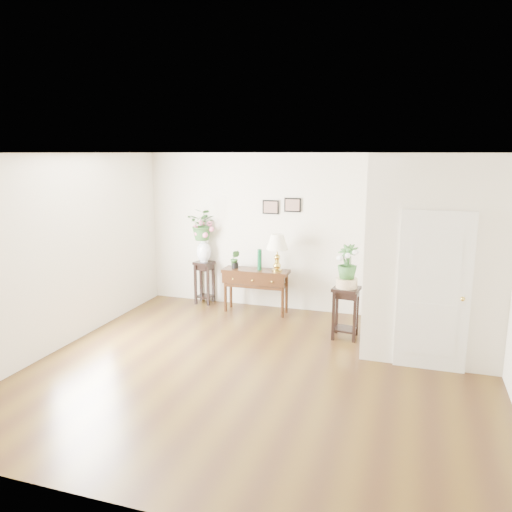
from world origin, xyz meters
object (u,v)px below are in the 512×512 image
at_px(plant_stand_b, 346,313).
at_px(console_table, 256,291).
at_px(plant_stand_a, 204,282).
at_px(table_lamp, 277,251).

bearing_deg(plant_stand_b, console_table, 155.57).
distance_m(plant_stand_a, plant_stand_b, 2.96).
relative_size(console_table, plant_stand_a, 1.46).
bearing_deg(plant_stand_b, plant_stand_a, 160.33).
relative_size(table_lamp, plant_stand_a, 0.82).
height_order(table_lamp, plant_stand_b, table_lamp).
height_order(console_table, plant_stand_b, plant_stand_b).
bearing_deg(console_table, table_lamp, -1.02).
xyz_separation_m(console_table, table_lamp, (0.39, 0.00, 0.74)).
xyz_separation_m(plant_stand_a, plant_stand_b, (2.79, -1.00, -0.00)).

